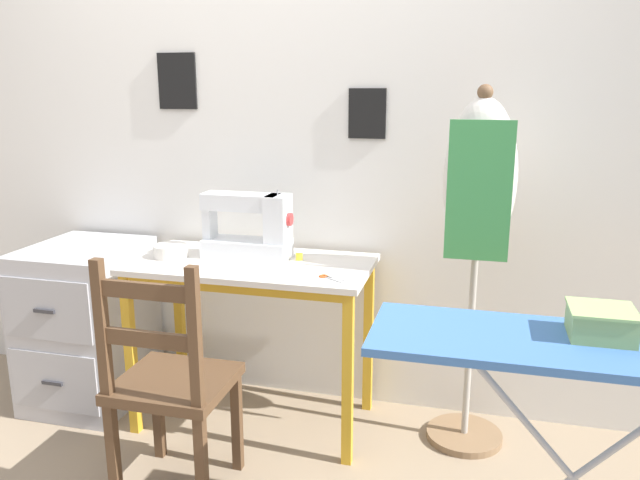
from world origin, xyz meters
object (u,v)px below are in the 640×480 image
(scissors, at_px, (329,277))
(storage_box, at_px, (601,322))
(sewing_machine, at_px, (251,228))
(thread_spool_near_machine, at_px, (299,256))
(dress_form, at_px, (478,203))
(ironing_board, at_px, (586,357))
(wooden_chair, at_px, (170,384))
(fabric_bowl, at_px, (171,251))
(filing_cabinet, at_px, (88,324))

(scissors, distance_m, storage_box, 1.03)
(storage_box, bearing_deg, scissors, 150.13)
(sewing_machine, height_order, thread_spool_near_machine, sewing_machine)
(dress_form, bearing_deg, ironing_board, -68.57)
(wooden_chair, relative_size, storage_box, 5.30)
(wooden_chair, bearing_deg, fabric_bowl, 115.70)
(wooden_chair, height_order, filing_cabinet, wooden_chair)
(thread_spool_near_machine, xyz_separation_m, ironing_board, (1.04, -0.78, -0.01))
(fabric_bowl, bearing_deg, wooden_chair, -64.30)
(wooden_chair, bearing_deg, filing_cabinet, 142.46)
(wooden_chair, bearing_deg, thread_spool_near_machine, 64.34)
(ironing_board, bearing_deg, fabric_bowl, 156.53)
(fabric_bowl, distance_m, wooden_chair, 0.69)
(scissors, distance_m, filing_cabinet, 1.27)
(dress_form, xyz_separation_m, ironing_board, (0.31, -0.78, -0.27))
(wooden_chair, relative_size, filing_cabinet, 1.22)
(fabric_bowl, height_order, storage_box, storage_box)
(thread_spool_near_machine, xyz_separation_m, filing_cabinet, (-1.03, -0.07, -0.39))
(fabric_bowl, relative_size, dress_form, 0.10)
(sewing_machine, height_order, dress_form, dress_form)
(ironing_board, bearing_deg, thread_spool_near_machine, 143.11)
(fabric_bowl, distance_m, dress_form, 1.32)
(thread_spool_near_machine, relative_size, ironing_board, 0.04)
(wooden_chair, distance_m, storage_box, 1.44)
(scissors, distance_m, dress_form, 0.65)
(thread_spool_near_machine, bearing_deg, ironing_board, -36.89)
(dress_form, bearing_deg, thread_spool_near_machine, -179.57)
(thread_spool_near_machine, bearing_deg, dress_form, 0.43)
(scissors, height_order, wooden_chair, wooden_chair)
(fabric_bowl, distance_m, storage_box, 1.76)
(wooden_chair, height_order, ironing_board, wooden_chair)
(sewing_machine, height_order, filing_cabinet, sewing_machine)
(sewing_machine, xyz_separation_m, wooden_chair, (-0.09, -0.62, -0.44))
(thread_spool_near_machine, relative_size, wooden_chair, 0.04)
(scissors, bearing_deg, dress_form, 21.70)
(sewing_machine, xyz_separation_m, storage_box, (1.29, -0.72, -0.03))
(sewing_machine, distance_m, wooden_chair, 0.76)
(sewing_machine, height_order, ironing_board, sewing_machine)
(fabric_bowl, bearing_deg, storage_box, -21.40)
(thread_spool_near_machine, bearing_deg, fabric_bowl, -171.37)
(filing_cabinet, height_order, dress_form, dress_form)
(sewing_machine, xyz_separation_m, filing_cabinet, (-0.81, -0.06, -0.50))
(wooden_chair, bearing_deg, sewing_machine, 81.79)
(ironing_board, bearing_deg, storage_box, 55.02)
(storage_box, bearing_deg, thread_spool_near_machine, 145.97)
(thread_spool_near_machine, distance_m, dress_form, 0.78)
(wooden_chair, relative_size, ironing_board, 0.79)
(storage_box, bearing_deg, ironing_board, -124.98)
(sewing_machine, relative_size, filing_cabinet, 0.52)
(fabric_bowl, relative_size, ironing_board, 0.13)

